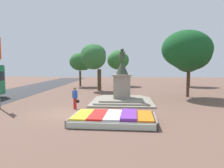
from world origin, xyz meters
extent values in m
plane|color=brown|center=(0.00, 0.00, 0.00)|extent=(95.97, 95.97, 0.00)
cube|color=#38281C|center=(3.42, -2.30, 0.19)|extent=(5.14, 3.20, 0.38)
cube|color=gray|center=(3.37, -3.86, 0.21)|extent=(5.24, 0.27, 0.42)
cube|color=gray|center=(3.48, -0.73, 0.21)|extent=(5.24, 0.27, 0.42)
cube|color=gray|center=(0.86, -2.21, 0.21)|extent=(0.21, 3.23, 0.42)
cube|color=gray|center=(5.99, -2.38, 0.21)|extent=(0.21, 3.23, 0.42)
cube|color=yellow|center=(1.49, -2.23, 0.44)|extent=(1.06, 2.86, 0.12)
cube|color=red|center=(2.46, -2.26, 0.45)|extent=(1.06, 2.86, 0.14)
cube|color=white|center=(3.42, -2.30, 0.45)|extent=(1.06, 2.86, 0.14)
cube|color=#72339E|center=(4.39, -2.33, 0.50)|extent=(1.06, 2.86, 0.23)
cube|color=orange|center=(5.36, -2.36, 0.44)|extent=(1.06, 2.86, 0.12)
cube|color=#B2BCAD|center=(3.37, -3.91, 0.21)|extent=(4.98, 0.37, 0.34)
cube|color=gray|center=(3.77, 4.98, 0.07)|extent=(5.76, 5.76, 0.15)
cube|color=gray|center=(3.77, 4.98, 0.22)|extent=(4.87, 4.87, 0.15)
cube|color=gray|center=(3.77, 4.98, 0.37)|extent=(3.97, 3.97, 0.15)
cube|color=gray|center=(3.77, 4.98, 1.51)|extent=(1.57, 1.57, 2.13)
cube|color=gray|center=(3.77, 4.98, 2.63)|extent=(1.85, 1.85, 0.12)
cone|color=#384233|center=(3.77, 4.98, 3.36)|extent=(1.18, 1.18, 1.33)
cylinder|color=#384233|center=(3.77, 4.98, 4.41)|extent=(0.50, 0.50, 0.77)
sphere|color=#384233|center=(3.77, 4.98, 4.96)|extent=(0.34, 0.34, 0.34)
cylinder|color=#384233|center=(3.90, 4.69, 4.56)|extent=(0.36, 0.62, 0.51)
cylinder|color=red|center=(-0.04, 1.62, 0.45)|extent=(0.13, 0.13, 0.89)
cylinder|color=red|center=(0.12, 1.52, 0.45)|extent=(0.13, 0.13, 0.89)
cube|color=#264CA5|center=(0.04, 1.57, 1.21)|extent=(0.44, 0.39, 0.63)
cylinder|color=#264CA5|center=(-0.16, 1.70, 1.18)|extent=(0.09, 0.09, 0.60)
cylinder|color=#264CA5|center=(0.24, 1.44, 1.18)|extent=(0.09, 0.09, 0.60)
sphere|color=brown|center=(0.04, 1.57, 1.67)|extent=(0.23, 0.23, 0.23)
cube|color=black|center=(0.29, 1.41, 0.67)|extent=(0.30, 0.25, 0.22)
cylinder|color=brown|center=(3.05, 22.16, 1.42)|extent=(0.48, 0.48, 2.84)
ellipsoid|color=#306B30|center=(2.65, 21.86, 4.36)|extent=(3.70, 3.67, 3.17)
ellipsoid|color=#30672F|center=(2.61, 22.11, 4.57)|extent=(3.08, 3.38, 3.02)
cylinder|color=#4C3823|center=(-3.58, 20.09, 1.31)|extent=(0.33, 0.33, 2.61)
ellipsoid|color=#2D692F|center=(-3.53, 19.61, 4.10)|extent=(3.29, 3.35, 2.87)
ellipsoid|color=#2E6D35|center=(-2.98, 20.25, 3.96)|extent=(2.64, 2.63, 2.59)
cylinder|color=#4C3823|center=(14.53, 21.84, 1.18)|extent=(0.55, 0.55, 2.35)
ellipsoid|color=#1A4921|center=(15.22, 21.61, 4.20)|extent=(2.97, 2.64, 2.30)
ellipsoid|color=#1B4A25|center=(14.13, 21.08, 3.88)|extent=(3.88, 3.65, 3.01)
cylinder|color=#4C3823|center=(0.36, 14.43, 1.49)|extent=(0.53, 0.53, 2.98)
ellipsoid|color=#2D6A34|center=(-0.46, 14.55, 5.12)|extent=(3.47, 3.57, 2.70)
ellipsoid|color=#306933|center=(-0.37, 14.18, 4.63)|extent=(3.39, 3.51, 3.35)
cylinder|color=#4C3823|center=(11.04, 9.18, 1.44)|extent=(0.34, 0.34, 2.87)
ellipsoid|color=#1D4922|center=(10.96, 8.75, 4.80)|extent=(4.63, 4.79, 3.70)
ellipsoid|color=#164F22|center=(10.53, 8.09, 5.23)|extent=(5.27, 4.88, 4.03)
camera|label=1|loc=(4.29, -15.67, 3.60)|focal=35.00mm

